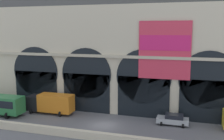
% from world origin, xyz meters
% --- Properties ---
extents(ground_plane, '(200.00, 200.00, 0.00)m').
position_xyz_m(ground_plane, '(0.00, 0.00, 0.00)').
color(ground_plane, slate).
extents(quay_parapet_wall, '(90.00, 0.70, 0.99)m').
position_xyz_m(quay_parapet_wall, '(0.00, -5.04, 0.50)').
color(quay_parapet_wall, beige).
rests_on(quay_parapet_wall, ground).
extents(station_building, '(47.91, 4.79, 21.22)m').
position_xyz_m(station_building, '(0.04, 7.19, 10.26)').
color(station_building, beige).
rests_on(station_building, ground).
extents(box_truck_midwest, '(7.50, 2.91, 3.12)m').
position_xyz_m(box_truck_midwest, '(-9.73, 2.60, 1.70)').
color(box_truck_midwest, black).
rests_on(box_truck_midwest, ground).
extents(car_mideast, '(4.40, 2.22, 1.55)m').
position_xyz_m(car_mideast, '(9.24, 2.86, 0.80)').
color(car_mideast, '#ADB2B7').
rests_on(car_mideast, ground).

